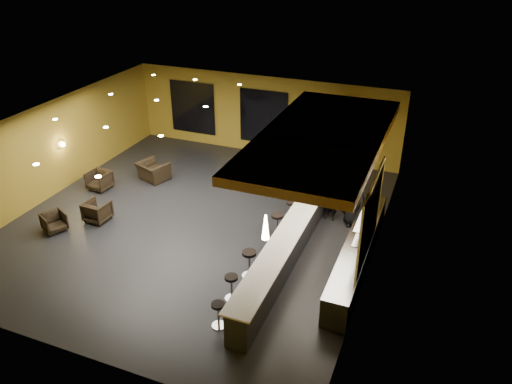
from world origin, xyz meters
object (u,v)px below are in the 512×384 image
at_px(column, 329,152).
at_px(pendant_2, 318,153).
at_px(bar_stool_0, 218,312).
at_px(staff_a, 331,200).
at_px(bar_stool_3, 268,240).
at_px(bar_stool_4, 277,222).
at_px(bar_stool_6, 295,192).
at_px(prep_counter, 357,253).
at_px(armchair_d, 153,171).
at_px(pendant_0, 266,227).
at_px(pendant_1, 296,185).
at_px(bar_stool_5, 291,208).
at_px(armchair_c, 99,180).
at_px(bar_stool_2, 249,261).
at_px(staff_b, 342,191).
at_px(bar_counter, 288,246).
at_px(armchair_a, 54,222).
at_px(staff_c, 355,202).
at_px(armchair_b, 97,211).
at_px(bar_stool_1, 231,284).

distance_m(column, pendant_2, 1.71).
bearing_deg(column, bar_stool_0, -95.24).
bearing_deg(staff_a, pendant_2, 167.60).
bearing_deg(bar_stool_3, bar_stool_4, 92.91).
relative_size(bar_stool_3, bar_stool_6, 0.99).
bearing_deg(prep_counter, armchair_d, 162.52).
bearing_deg(pendant_0, pendant_1, 90.00).
relative_size(armchair_d, bar_stool_5, 1.61).
xyz_separation_m(staff_a, armchair_c, (-8.89, -1.06, -0.41)).
bearing_deg(bar_stool_2, staff_a, 71.17).
bearing_deg(staff_b, bar_stool_5, -147.80).
bearing_deg(bar_stool_6, pendant_2, -28.24).
bearing_deg(pendant_2, bar_counter, -90.00).
xyz_separation_m(pendant_1, staff_a, (0.58, 2.36, -1.57)).
bearing_deg(armchair_a, pendant_0, -68.86).
xyz_separation_m(pendant_1, armchair_a, (-7.82, -1.78, -2.02)).
bearing_deg(bar_stool_0, staff_c, 70.80).
distance_m(pendant_0, staff_a, 5.14).
bearing_deg(bar_stool_4, staff_c, 37.32).
xyz_separation_m(staff_b, armchair_c, (-9.14, -1.59, -0.52)).
height_order(pendant_0, armchair_d, pendant_0).
bearing_deg(staff_b, armchair_d, 177.37).
distance_m(staff_c, bar_stool_5, 2.18).
xyz_separation_m(pendant_2, bar_stool_4, (-0.76, -1.87, -1.82)).
xyz_separation_m(staff_b, bar_stool_4, (-1.59, -2.26, -0.35)).
bearing_deg(armchair_a, armchair_b, -14.13).
xyz_separation_m(column, bar_stool_3, (-0.71, -4.48, -1.27)).
bearing_deg(armchair_d, bar_counter, 174.11).
bearing_deg(pendant_2, bar_stool_2, -100.75).
bearing_deg(armchair_c, pendant_2, 12.38).
distance_m(pendant_0, bar_stool_0, 2.45).
height_order(armchair_b, bar_stool_2, bar_stool_2).
xyz_separation_m(pendant_2, bar_stool_2, (-0.79, -4.18, -1.80)).
relative_size(column, pendant_1, 5.00).
relative_size(armchair_b, bar_stool_2, 0.93).
height_order(armchair_a, bar_stool_1, bar_stool_1).
bearing_deg(column, pendant_2, -90.00).
bearing_deg(pendant_2, bar_stool_1, -99.23).
distance_m(armchair_b, armchair_d, 3.47).
distance_m(armchair_c, bar_stool_2, 8.08).
height_order(column, armchair_c, column).
height_order(staff_c, armchair_a, staff_c).
relative_size(armchair_a, armchair_b, 0.89).
relative_size(column, staff_c, 1.98).
xyz_separation_m(staff_a, bar_stool_4, (-1.34, -1.73, -0.24)).
bearing_deg(armchair_d, staff_a, -163.47).
relative_size(staff_b, staff_c, 1.01).
relative_size(bar_stool_4, bar_stool_6, 1.11).
relative_size(staff_a, armchair_b, 1.93).
distance_m(bar_counter, staff_b, 3.51).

